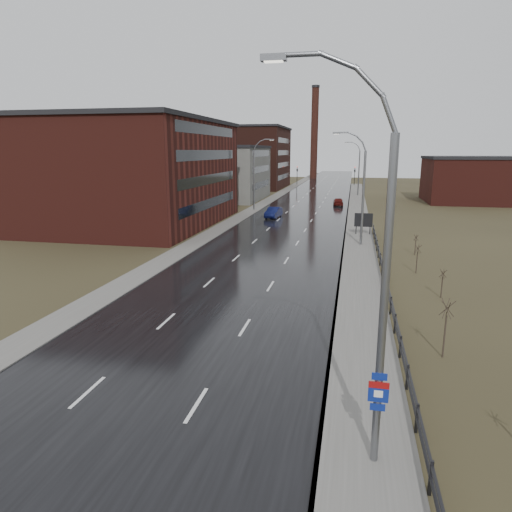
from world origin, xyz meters
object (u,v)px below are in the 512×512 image
at_px(streetlight_main, 374,277).
at_px(car_far, 338,202).
at_px(billboard, 363,221).
at_px(car_near, 274,213).

distance_m(streetlight_main, car_far, 68.91).
xyz_separation_m(billboard, car_near, (-12.42, 11.78, -0.98)).
relative_size(billboard, car_near, 0.56).
bearing_deg(car_far, streetlight_main, 89.51).
bearing_deg(car_near, car_far, 68.57).
distance_m(streetlight_main, billboard, 40.29).
distance_m(car_near, car_far, 18.90).
xyz_separation_m(billboard, car_far, (-3.77, 28.58, -1.02)).
bearing_deg(car_far, billboard, 94.41).
relative_size(streetlight_main, car_far, 2.86).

